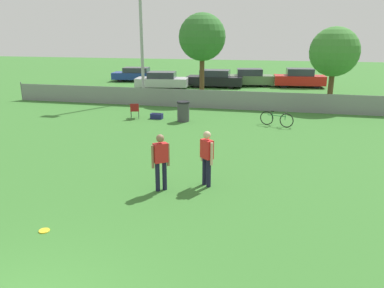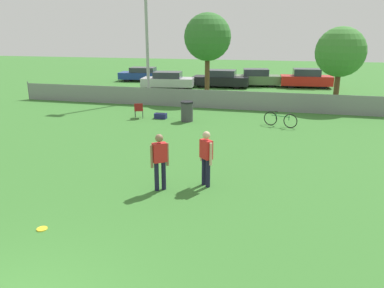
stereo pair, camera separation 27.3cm
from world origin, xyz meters
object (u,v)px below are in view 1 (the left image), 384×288
Objects in this scene: light_pole at (141,14)px; trash_bin at (183,111)px; tree_far_right at (334,52)px; player_defender_red at (207,155)px; parked_car_dark at (215,79)px; parked_car_olive at (249,78)px; folding_chair_sideline at (135,110)px; gear_bag_sideline at (157,116)px; parked_car_red at (299,78)px; parked_car_blue at (137,74)px; bicycle_sideline at (277,119)px; player_thrower_red at (161,158)px; parked_car_silver at (162,80)px; frisbee_disc at (44,231)px; tree_near_pole at (202,37)px.

trash_bin is at bearing -52.74° from light_pole.
tree_far_right reaches higher than player_defender_red.
parked_car_olive is (2.73, 1.39, 0.01)m from parked_car_dark.
folding_chair_sideline is 2.66m from trash_bin.
folding_chair_sideline is at bearing 167.02° from player_defender_red.
parked_car_red reaches higher than gear_bag_sideline.
light_pole is at bearing -73.95° from parked_car_blue.
bicycle_sideline is 1.57× the size of trash_bin.
parked_car_red is (6.86, 1.55, 0.06)m from parked_car_dark.
trash_bin is (-1.57, 8.65, -0.45)m from player_thrower_red.
folding_chair_sideline is 1.21m from gear_bag_sideline.
player_defender_red is at bearing -83.96° from bicycle_sideline.
light_pole reaches higher than parked_car_olive.
parked_car_silver reaches higher than folding_chair_sideline.
tree_far_right reaches higher than frisbee_disc.
tree_near_pole is 7.71m from gear_bag_sideline.
parked_car_blue is at bearing 114.85° from gear_bag_sideline.
gear_bag_sideline is 0.15× the size of parked_car_olive.
tree_far_right is 11.25m from gear_bag_sideline.
parked_car_dark is (-8.31, 7.04, -2.59)m from tree_far_right.
gear_bag_sideline is at bearing -114.35° from parked_car_olive.
light_pole is 15.09× the size of gear_bag_sideline.
parked_car_silver is at bearing 106.06° from gear_bag_sideline.
light_pole reaches higher than bicycle_sideline.
parked_car_red is at bearing -141.86° from folding_chair_sideline.
tree_far_right is 1.09× the size of parked_car_silver.
parked_car_dark is at bearing -172.31° from parked_car_red.
tree_far_right is at bearing 31.18° from gear_bag_sideline.
parked_car_olive is (-5.58, 8.42, -2.59)m from tree_far_right.
light_pole is at bearing 116.85° from gear_bag_sideline.
frisbee_disc is at bearing -89.69° from tree_near_pole.
player_defender_red is at bearing -11.30° from player_thrower_red.
folding_chair_sideline is 0.18× the size of parked_car_blue.
parked_car_dark is (-0.14, 6.08, -3.40)m from tree_near_pole.
player_thrower_red is 0.36× the size of parked_car_dark.
folding_chair_sideline reaches higher than bicycle_sideline.
player_defender_red is at bearing -71.90° from parked_car_blue.
folding_chair_sideline is at bearing -150.82° from tree_far_right.
light_pole is 2.22× the size of parked_car_red.
player_defender_red reaches higher than trash_bin.
parked_car_silver is (-3.08, 10.70, 0.52)m from gear_bag_sideline.
light_pole is 1.67× the size of tree_near_pole.
parked_car_blue reaches higher than gear_bag_sideline.
bicycle_sideline is at bearing 31.30° from player_thrower_red.
parked_car_dark is 3.06m from parked_car_olive.
parked_car_olive is (2.49, 25.76, 0.67)m from frisbee_disc.
player_defender_red is at bearing -98.10° from parked_car_olive.
parked_car_blue reaches higher than bicycle_sideline.
trash_bin is (0.34, 11.49, 0.50)m from frisbee_disc.
light_pole is at bearing 73.08° from player_thrower_red.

